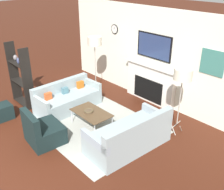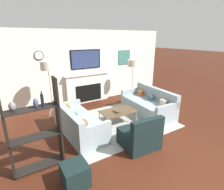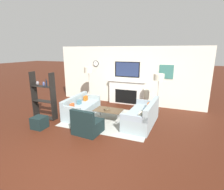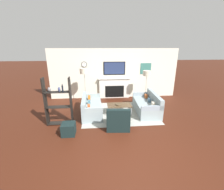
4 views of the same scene
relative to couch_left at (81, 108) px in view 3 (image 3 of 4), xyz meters
The scene contains 12 objects.
ground_plane 2.91m from the couch_left, 65.09° to the right, with size 60.00×60.00×0.00m, color #3E1A0E.
fireplace_wall 2.67m from the couch_left, 60.66° to the left, with size 7.05×0.28×2.70m.
area_rug 1.25m from the couch_left, ahead, with size 3.06×2.48×0.01m.
couch_left is the anchor object (origin of this frame).
couch_right 2.45m from the couch_left, ahead, with size 0.96×1.92×0.84m.
armchair 1.64m from the couch_left, 52.74° to the right, with size 0.85×0.80×0.82m.
coffee_table 1.20m from the couch_left, ahead, with size 1.02×0.62×0.40m.
decorative_bowl 1.17m from the couch_left, ahead, with size 0.23×0.23×0.06m.
floor_lamp_left 1.90m from the couch_left, 104.41° to the left, with size 0.42×0.42×1.79m.
floor_lamp_right 3.29m from the couch_left, 25.00° to the left, with size 0.41×0.41×1.64m.
shelf_unit 1.49m from the couch_left, 145.20° to the right, with size 0.93×0.28×1.76m.
ottoman 1.70m from the couch_left, 113.27° to the right, with size 0.43×0.43×0.40m.
Camera 3 is at (2.32, -3.06, 2.54)m, focal length 28.00 mm.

